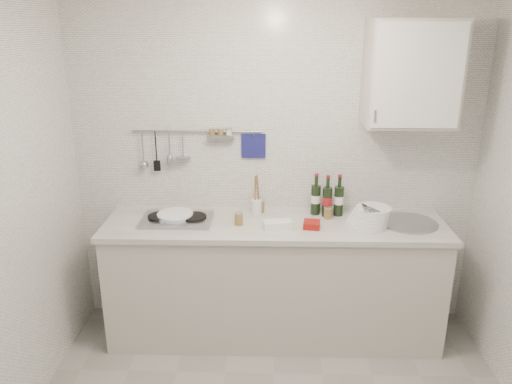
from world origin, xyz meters
TOP-DOWN VIEW (x-y plane):
  - back_wall at (0.00, 1.40)m, footprint 3.00×0.02m
  - counter at (0.01, 1.10)m, footprint 2.44×0.64m
  - wall_rail at (-0.60, 1.37)m, footprint 0.98×0.09m
  - wall_cabinet at (0.90, 1.22)m, footprint 0.60×0.38m
  - plate_stack_hob at (-0.73, 1.11)m, footprint 0.29×0.28m
  - plate_stack_sink at (0.67, 1.07)m, footprint 0.32×0.31m
  - wine_bottles at (0.38, 1.25)m, footprint 0.24×0.11m
  - butter_dish at (0.02, 0.98)m, footprint 0.20×0.13m
  - strawberry_punnet at (0.26, 1.01)m, footprint 0.13×0.13m
  - utensil_crock at (-0.13, 1.26)m, footprint 0.08×0.08m
  - jar_a at (-0.11, 1.30)m, footprint 0.07×0.07m
  - jar_b at (0.39, 1.34)m, footprint 0.06×0.06m
  - jar_c at (0.39, 1.19)m, footprint 0.06×0.06m
  - jar_d at (-0.25, 1.05)m, footprint 0.06×0.06m

SIDE VIEW (x-z plane):
  - counter at x=0.01m, z-range -0.05..0.92m
  - strawberry_punnet at x=0.26m, z-range 0.92..0.97m
  - plate_stack_hob at x=-0.73m, z-range 0.92..0.97m
  - butter_dish at x=0.02m, z-range 0.92..0.98m
  - jar_b at x=0.39m, z-range 0.92..1.00m
  - jar_c at x=0.39m, z-range 0.92..1.01m
  - jar_d at x=-0.25m, z-range 0.92..1.02m
  - jar_a at x=-0.11m, z-range 0.92..1.02m
  - plate_stack_sink at x=0.67m, z-range 0.91..1.05m
  - utensil_crock at x=-0.13m, z-range 0.84..1.15m
  - wine_bottles at x=0.38m, z-range 0.92..1.23m
  - back_wall at x=0.00m, z-range 0.00..2.50m
  - wall_rail at x=-0.60m, z-range 1.26..1.60m
  - wall_cabinet at x=0.90m, z-range 1.60..2.30m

